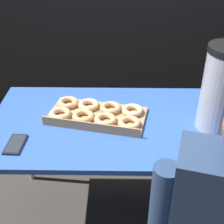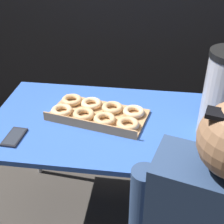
% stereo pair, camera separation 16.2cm
% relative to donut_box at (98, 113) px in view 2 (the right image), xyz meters
% --- Properties ---
extents(ground_plane, '(12.00, 12.00, 0.00)m').
position_rel_donut_box_xyz_m(ground_plane, '(0.12, -0.04, -0.77)').
color(ground_plane, '#3D3833').
extents(folding_table, '(1.37, 0.75, 0.75)m').
position_rel_donut_box_xyz_m(folding_table, '(0.12, -0.04, -0.07)').
color(folding_table, '#2D56B2').
rests_on(folding_table, ground).
extents(donut_box, '(0.56, 0.37, 0.05)m').
position_rel_donut_box_xyz_m(donut_box, '(0.00, 0.00, 0.00)').
color(donut_box, tan).
rests_on(donut_box, folding_table).
extents(cell_phone, '(0.09, 0.15, 0.01)m').
position_rel_donut_box_xyz_m(cell_phone, '(-0.37, -0.24, -0.02)').
color(cell_phone, black).
rests_on(cell_phone, folding_table).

